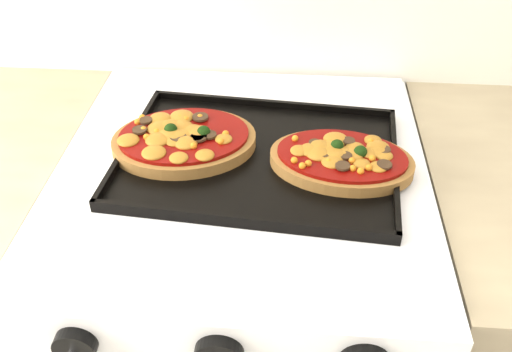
# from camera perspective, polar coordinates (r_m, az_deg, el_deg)

# --- Properties ---
(stove) EXTENTS (0.60, 0.60, 0.91)m
(stove) POSITION_cam_1_polar(r_m,az_deg,el_deg) (1.25, -1.12, -15.36)
(stove) COLOR white
(stove) RESTS_ON floor
(control_panel) EXTENTS (0.60, 0.02, 0.09)m
(control_panel) POSITION_cam_1_polar(r_m,az_deg,el_deg) (0.74, -3.82, -16.19)
(control_panel) COLOR white
(control_panel) RESTS_ON stove
(knob_left) EXTENTS (0.05, 0.02, 0.05)m
(knob_left) POSITION_cam_1_polar(r_m,az_deg,el_deg) (0.77, -17.63, -15.89)
(knob_left) COLOR black
(knob_left) RESTS_ON control_panel
(baking_tray) EXTENTS (0.46, 0.36, 0.02)m
(baking_tray) POSITION_cam_1_polar(r_m,az_deg,el_deg) (0.91, 0.24, 2.03)
(baking_tray) COLOR black
(baking_tray) RESTS_ON stove
(pizza_left) EXTENTS (0.26, 0.22, 0.03)m
(pizza_left) POSITION_cam_1_polar(r_m,az_deg,el_deg) (0.93, -7.20, 3.74)
(pizza_left) COLOR olive
(pizza_left) RESTS_ON baking_tray
(pizza_right) EXTENTS (0.24, 0.18, 0.03)m
(pizza_right) POSITION_cam_1_polar(r_m,az_deg,el_deg) (0.89, 8.56, 1.75)
(pizza_right) COLOR olive
(pizza_right) RESTS_ON baking_tray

